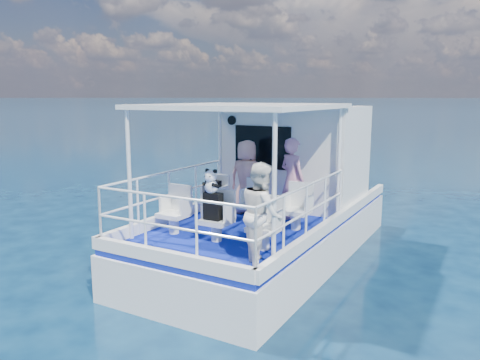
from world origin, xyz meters
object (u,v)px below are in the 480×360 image
Objects in this scene: passenger_port_fwd at (247,177)px; backpack_center at (213,206)px; panda at (211,181)px; passenger_stbd_aft at (262,213)px.

passenger_port_fwd reaches higher than backpack_center.
panda reaches higher than backpack_center.
panda is at bearing 98.88° from passenger_port_fwd.
passenger_stbd_aft is 3.27× the size of backpack_center.
passenger_port_fwd is at bearing 101.78° from panda.
panda is at bearing 27.25° from passenger_stbd_aft.
passenger_stbd_aft is 3.73× the size of panda.
backpack_center is 1.14× the size of panda.
passenger_port_fwd reaches higher than passenger_stbd_aft.
passenger_stbd_aft reaches higher than panda.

